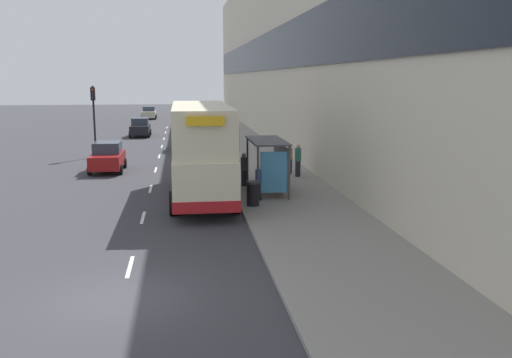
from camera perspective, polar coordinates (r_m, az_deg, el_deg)
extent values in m
plane|color=#38383D|center=(15.06, -13.30, -11.59)|extent=(220.00, 220.00, 0.00)
cube|color=gray|center=(52.94, -2.14, 4.17)|extent=(5.00, 93.00, 0.14)
cube|color=beige|center=(53.28, 2.20, 13.38)|extent=(3.00, 93.00, 17.18)
cube|color=black|center=(53.00, 0.52, 12.48)|extent=(0.12, 89.28, 3.09)
cube|color=silver|center=(17.40, -12.49, -8.56)|extent=(0.12, 2.00, 0.01)
cube|color=silver|center=(23.22, -11.23, -3.80)|extent=(0.12, 2.00, 0.01)
cube|color=silver|center=(29.14, -10.49, -0.96)|extent=(0.12, 2.00, 0.01)
cube|color=silver|center=(35.11, -10.00, 0.92)|extent=(0.12, 2.00, 0.01)
cube|color=silver|center=(41.11, -9.65, 2.25)|extent=(0.12, 2.00, 0.01)
cube|color=silver|center=(47.13, -9.39, 3.24)|extent=(0.12, 2.00, 0.01)
cube|color=silver|center=(53.16, -9.19, 4.00)|extent=(0.12, 2.00, 0.01)
cube|color=silver|center=(59.20, -9.03, 4.61)|extent=(0.12, 2.00, 0.01)
cube|color=silver|center=(65.24, -8.90, 5.11)|extent=(0.12, 2.00, 0.01)
cube|color=#4C4C51|center=(26.93, 1.11, 3.85)|extent=(1.60, 4.20, 0.08)
cylinder|color=#4C4C51|center=(25.04, 0.20, 0.52)|extent=(0.10, 0.10, 2.40)
cylinder|color=#4C4C51|center=(28.96, -0.86, 1.82)|extent=(0.10, 0.10, 2.40)
cylinder|color=#4C4C51|center=(25.26, 3.35, 0.59)|extent=(0.10, 0.10, 2.40)
cylinder|color=#4C4C51|center=(29.15, 1.88, 1.87)|extent=(0.10, 0.10, 2.40)
cube|color=#99A8B2|center=(27.18, 2.50, 1.52)|extent=(0.04, 3.68, 1.92)
cube|color=#3F8CBF|center=(25.19, 1.76, 0.68)|extent=(1.19, 0.10, 1.82)
cube|color=maroon|center=(27.25, 1.61, -0.30)|extent=(0.36, 2.80, 0.08)
cube|color=beige|center=(26.24, -5.48, 1.10)|extent=(2.55, 10.20, 1.85)
cube|color=beige|center=(26.02, -5.55, 5.24)|extent=(2.50, 9.89, 1.95)
cube|color=#B2191E|center=(26.36, -5.45, -0.40)|extent=(2.58, 10.25, 0.45)
cube|color=#2D3847|center=(26.19, -5.49, 1.90)|extent=(2.58, 9.59, 0.81)
cube|color=#2D3847|center=(26.02, -5.54, 5.02)|extent=(2.55, 9.59, 0.94)
cube|color=yellow|center=(20.91, -5.08, 5.79)|extent=(1.40, 0.08, 0.36)
cylinder|color=black|center=(29.80, -8.14, 0.32)|extent=(0.30, 1.00, 1.00)
cylinder|color=black|center=(29.88, -3.25, 0.43)|extent=(0.30, 1.00, 1.00)
cylinder|color=black|center=(23.29, -8.29, -2.42)|extent=(0.30, 1.00, 1.00)
cylinder|color=black|center=(23.39, -2.03, -2.27)|extent=(0.30, 1.00, 1.00)
cube|color=navy|center=(44.68, -7.17, 3.82)|extent=(1.82, 4.43, 0.79)
cube|color=#2D3847|center=(44.39, -7.19, 4.71)|extent=(1.61, 2.13, 0.65)
cylinder|color=black|center=(46.09, -8.31, 3.48)|extent=(0.20, 0.60, 0.60)
cylinder|color=black|center=(46.10, -6.04, 3.54)|extent=(0.20, 0.60, 0.60)
cylinder|color=black|center=(43.36, -8.35, 3.07)|extent=(0.20, 0.60, 0.60)
cylinder|color=black|center=(43.37, -5.94, 3.13)|extent=(0.20, 0.60, 0.60)
cube|color=black|center=(55.46, -11.50, 4.90)|extent=(1.73, 3.98, 0.81)
cube|color=#2D3847|center=(55.60, -11.52, 5.68)|extent=(1.53, 1.91, 0.66)
cylinder|color=black|center=(54.22, -10.66, 4.39)|extent=(0.20, 0.60, 0.60)
cylinder|color=black|center=(54.34, -12.49, 4.34)|extent=(0.20, 0.60, 0.60)
cylinder|color=black|center=(56.67, -10.53, 4.63)|extent=(0.20, 0.60, 0.60)
cylinder|color=black|center=(56.79, -12.28, 4.58)|extent=(0.20, 0.60, 0.60)
cube|color=#B7B799|center=(79.42, -10.65, 6.41)|extent=(1.78, 3.98, 0.77)
cube|color=#2D3847|center=(79.58, -10.66, 6.92)|extent=(1.56, 1.91, 0.63)
cylinder|color=black|center=(78.18, -10.04, 6.09)|extent=(0.20, 0.60, 0.60)
cylinder|color=black|center=(78.27, -11.35, 6.06)|extent=(0.20, 0.60, 0.60)
cylinder|color=black|center=(80.63, -9.97, 6.21)|extent=(0.20, 0.60, 0.60)
cylinder|color=black|center=(80.73, -11.23, 6.18)|extent=(0.20, 0.60, 0.60)
cube|color=maroon|center=(35.03, -14.63, 1.86)|extent=(1.75, 4.04, 0.79)
cube|color=#2D3847|center=(35.13, -14.64, 3.08)|extent=(1.54, 1.94, 0.65)
cylinder|color=black|center=(33.75, -13.38, 0.94)|extent=(0.20, 0.60, 0.60)
cylinder|color=black|center=(33.98, -16.32, 0.86)|extent=(0.20, 0.60, 0.60)
cylinder|color=black|center=(36.22, -12.98, 1.56)|extent=(0.20, 0.60, 0.60)
cylinder|color=black|center=(36.43, -15.73, 1.49)|extent=(0.20, 0.60, 0.60)
cylinder|color=#23232D|center=(27.96, 2.90, -0.11)|extent=(0.29, 0.29, 0.84)
cylinder|color=#337260|center=(27.83, 2.91, 1.44)|extent=(0.35, 0.35, 0.70)
sphere|color=tan|center=(27.77, 2.92, 2.39)|extent=(0.23, 0.23, 0.23)
cylinder|color=#23232D|center=(25.30, 0.28, -1.28)|extent=(0.26, 0.26, 0.75)
cylinder|color=navy|center=(25.17, 0.29, 0.26)|extent=(0.31, 0.31, 0.63)
sphere|color=tan|center=(25.11, 0.29, 1.19)|extent=(0.20, 0.20, 0.20)
cylinder|color=#23232D|center=(31.44, 4.21, 1.02)|extent=(0.29, 0.29, 0.85)
cylinder|color=#337260|center=(31.32, 4.23, 2.44)|extent=(0.36, 0.36, 0.71)
sphere|color=tan|center=(31.26, 4.24, 3.29)|extent=(0.23, 0.23, 0.23)
cylinder|color=#23232D|center=(32.43, 3.38, 1.26)|extent=(0.27, 0.27, 0.80)
cylinder|color=#997F51|center=(32.33, 3.39, 2.55)|extent=(0.33, 0.33, 0.67)
sphere|color=tan|center=(32.27, 3.40, 3.32)|extent=(0.22, 0.22, 0.22)
cylinder|color=#23232D|center=(28.63, -1.21, 0.10)|extent=(0.27, 0.27, 0.80)
cylinder|color=#4C4C51|center=(28.52, -1.22, 1.55)|extent=(0.33, 0.33, 0.67)
sphere|color=tan|center=(28.45, -1.22, 2.42)|extent=(0.22, 0.22, 0.22)
cylinder|color=black|center=(24.19, -0.32, -1.57)|extent=(0.52, 0.52, 0.95)
cylinder|color=#2D2D33|center=(24.09, -0.32, -0.34)|extent=(0.55, 0.55, 0.10)
cylinder|color=black|center=(41.41, -15.87, 5.52)|extent=(0.14, 0.14, 4.97)
cube|color=black|center=(41.27, -16.01, 8.19)|extent=(0.30, 0.24, 0.90)
sphere|color=red|center=(41.14, -16.05, 8.56)|extent=(0.16, 0.16, 0.16)
sphere|color=#2D2D2D|center=(41.15, -16.03, 8.19)|extent=(0.16, 0.16, 0.16)
sphere|color=#2D2D2D|center=(41.16, -16.01, 7.81)|extent=(0.16, 0.16, 0.16)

